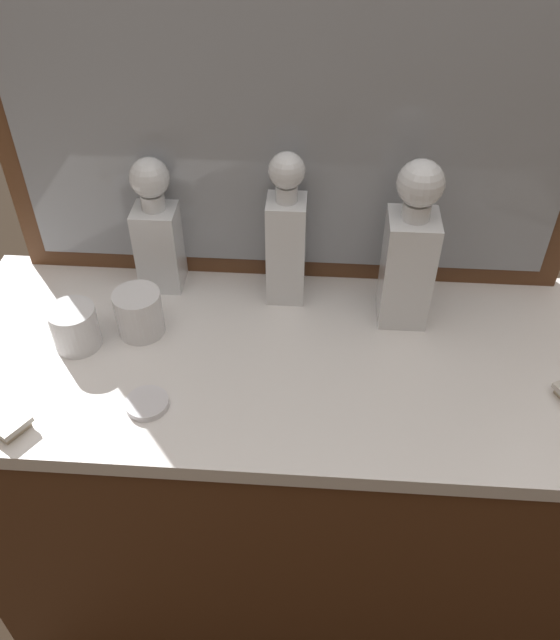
{
  "coord_description": "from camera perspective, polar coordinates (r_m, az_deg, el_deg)",
  "views": [
    {
      "loc": [
        0.06,
        -0.83,
        1.66
      ],
      "look_at": [
        0.0,
        0.0,
        0.92
      ],
      "focal_mm": 36.99,
      "sensor_mm": 36.0,
      "label": 1
    }
  ],
  "objects": [
    {
      "name": "ground_plane",
      "position": [
        1.86,
        0.0,
        -21.57
      ],
      "size": [
        6.0,
        6.0,
        0.0
      ],
      "primitive_type": "plane",
      "color": "#2D2319"
    },
    {
      "name": "dresser",
      "position": [
        1.5,
        0.0,
        -14.34
      ],
      "size": [
        1.21,
        0.51,
        0.84
      ],
      "color": "brown",
      "rests_on": "ground_plane"
    },
    {
      "name": "dresser_mirror",
      "position": [
        1.17,
        0.85,
        18.71
      ],
      "size": [
        1.07,
        0.03,
        0.74
      ],
      "color": "brown",
      "rests_on": "dresser"
    },
    {
      "name": "crystal_decanter_far_right",
      "position": [
        1.23,
        0.4,
        6.68
      ],
      "size": [
        0.07,
        0.07,
        0.3
      ],
      "color": "white",
      "rests_on": "dresser"
    },
    {
      "name": "crystal_decanter_left",
      "position": [
        1.29,
        -10.49,
        7.09
      ],
      "size": [
        0.08,
        0.08,
        0.27
      ],
      "color": "white",
      "rests_on": "dresser"
    },
    {
      "name": "crystal_decanter_front",
      "position": [
        1.19,
        11.06,
        5.15
      ],
      "size": [
        0.09,
        0.09,
        0.32
      ],
      "color": "white",
      "rests_on": "dresser"
    },
    {
      "name": "crystal_tumbler_center",
      "position": [
        1.22,
        -12.07,
        0.47
      ],
      "size": [
        0.09,
        0.09,
        0.09
      ],
      "color": "white",
      "rests_on": "dresser"
    },
    {
      "name": "crystal_tumbler_right",
      "position": [
        1.22,
        -17.33,
        -0.83
      ],
      "size": [
        0.08,
        0.08,
        0.08
      ],
      "color": "white",
      "rests_on": "dresser"
    },
    {
      "name": "porcelain_dish",
      "position": [
        1.11,
        -11.42,
        -7.09
      ],
      "size": [
        0.07,
        0.07,
        0.01
      ],
      "color": "silver",
      "rests_on": "dresser"
    }
  ]
}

